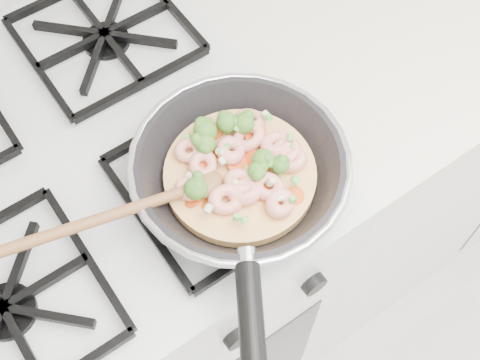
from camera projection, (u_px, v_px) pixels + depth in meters
stove at (118, 278)px, 1.24m from camera, size 0.60×0.60×0.92m
counter_right at (420, 92)px, 1.47m from camera, size 1.00×0.60×0.90m
skillet at (239, 174)px, 0.78m from camera, size 0.43×0.42×0.09m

